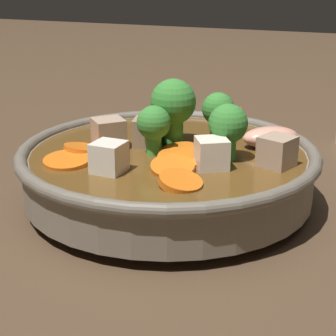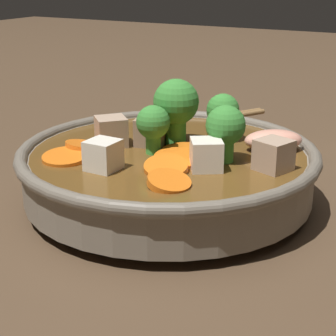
{
  "view_description": "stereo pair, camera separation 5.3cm",
  "coord_description": "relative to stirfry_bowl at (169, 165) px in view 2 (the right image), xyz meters",
  "views": [
    {
      "loc": [
        0.19,
        -0.46,
        0.21
      ],
      "look_at": [
        0.0,
        0.0,
        0.03
      ],
      "focal_mm": 60.0,
      "sensor_mm": 36.0,
      "label": 1
    },
    {
      "loc": [
        0.24,
        -0.43,
        0.21
      ],
      "look_at": [
        0.0,
        0.0,
        0.03
      ],
      "focal_mm": 60.0,
      "sensor_mm": 36.0,
      "label": 2
    }
  ],
  "objects": [
    {
      "name": "ground_plane",
      "position": [
        -0.0,
        -0.0,
        -0.04
      ],
      "size": [
        3.0,
        3.0,
        0.0
      ],
      "primitive_type": "plane",
      "color": "#4C3826"
    },
    {
      "name": "chopsticks_pair",
      "position": [
        -0.08,
        0.22,
        -0.02
      ],
      "size": [
        0.13,
        0.21,
        0.01
      ],
      "color": "olive",
      "rests_on": "side_saucer"
    },
    {
      "name": "stirfry_bowl",
      "position": [
        0.0,
        0.0,
        0.0
      ],
      "size": [
        0.28,
        0.28,
        0.11
      ],
      "color": "slate",
      "rests_on": "ground_plane"
    },
    {
      "name": "side_saucer",
      "position": [
        -0.08,
        0.22,
        -0.03
      ],
      "size": [
        0.12,
        0.12,
        0.01
      ],
      "color": "white",
      "rests_on": "ground_plane"
    }
  ]
}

